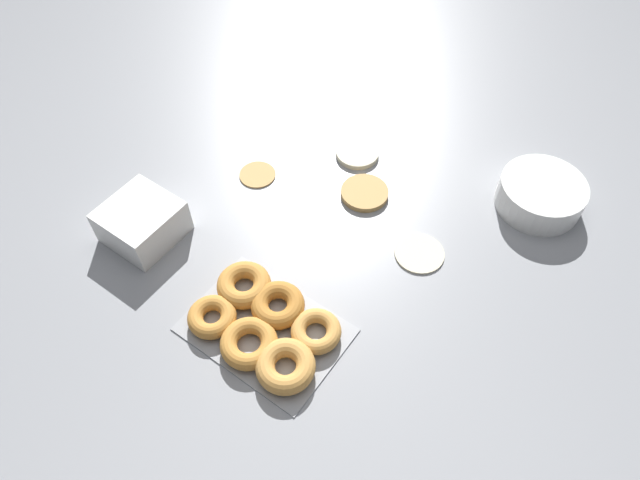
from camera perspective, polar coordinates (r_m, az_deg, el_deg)
name	(u,v)px	position (r m, az deg, el deg)	size (l,w,h in m)	color
ground_plane	(336,218)	(1.32, 1.60, 2.23)	(3.00, 3.00, 0.00)	gray
pancake_0	(258,173)	(1.42, -6.18, 6.66)	(0.09, 0.09, 0.01)	tan
pancake_1	(365,193)	(1.37, 4.47, 4.72)	(0.11, 0.11, 0.01)	tan
pancake_2	(357,153)	(1.46, 3.76, 8.67)	(0.11, 0.11, 0.01)	beige
pancake_3	(419,253)	(1.27, 9.92, -1.26)	(0.11, 0.11, 0.01)	beige
donut_tray	(264,325)	(1.15, -5.63, -8.42)	(0.31, 0.22, 0.04)	#93969B
batter_bowl	(541,195)	(1.42, 21.19, 4.26)	(0.20, 0.20, 0.07)	white
container_stack	(142,222)	(1.32, -17.36, 1.74)	(0.15, 0.15, 0.09)	white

